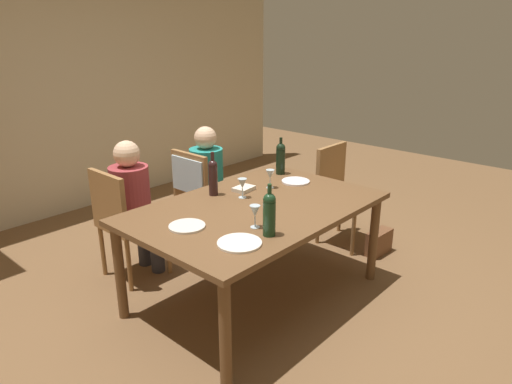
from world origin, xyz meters
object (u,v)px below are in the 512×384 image
(wine_glass_near_right, at_px, (242,184))
(dinner_plate_guest_right, at_px, (239,243))
(chair_far_left, at_px, (123,217))
(wine_bottle_short_olive, at_px, (281,158))
(wine_bottle_dark_red, at_px, (269,213))
(wine_glass_near_left, at_px, (270,175))
(chair_far_right, at_px, (197,187))
(dinner_plate_guest_left, at_px, (296,181))
(chair_right_end, at_px, (340,188))
(dinner_plate_host, at_px, (187,226))
(person_woman_host, at_px, (134,199))
(dining_table, at_px, (256,215))
(wine_glass_centre, at_px, (255,212))
(handbag, at_px, (379,242))
(wine_bottle_tall_green, at_px, (213,176))
(person_man_bearded, at_px, (209,177))

(wine_glass_near_right, xyz_separation_m, dinner_plate_guest_right, (-0.59, -0.53, -0.10))
(chair_far_left, distance_m, wine_bottle_short_olive, 1.39)
(wine_bottle_dark_red, height_order, wine_glass_near_left, wine_bottle_dark_red)
(chair_far_right, xyz_separation_m, dinner_plate_guest_left, (0.33, -0.86, 0.16))
(wine_bottle_short_olive, height_order, dinner_plate_guest_right, wine_bottle_short_olive)
(chair_right_end, height_order, dinner_plate_host, chair_right_end)
(wine_bottle_short_olive, xyz_separation_m, dinner_plate_guest_right, (-1.25, -0.71, -0.14))
(dinner_plate_guest_left, bearing_deg, chair_far_left, 142.18)
(person_woman_host, xyz_separation_m, dinner_plate_guest_right, (-0.16, -1.32, 0.10))
(chair_right_end, height_order, dinner_plate_guest_right, chair_right_end)
(dining_table, relative_size, dinner_plate_guest_right, 6.81)
(wine_glass_centre, bearing_deg, chair_far_right, 64.81)
(handbag, bearing_deg, person_woman_host, 141.47)
(chair_far_left, relative_size, dinner_plate_host, 3.95)
(chair_right_end, distance_m, wine_bottle_tall_green, 1.41)
(dining_table, height_order, chair_far_right, chair_far_right)
(wine_glass_near_left, distance_m, dinner_plate_host, 0.95)
(dinner_plate_host, distance_m, handbag, 2.01)
(wine_glass_centre, bearing_deg, wine_bottle_short_olive, 31.28)
(person_woman_host, distance_m, dinner_plate_guest_right, 1.33)
(chair_far_right, distance_m, dinner_plate_host, 1.26)
(chair_right_end, distance_m, person_man_bearded, 1.23)
(chair_far_left, distance_m, dinner_plate_guest_left, 1.41)
(dining_table, distance_m, wine_glass_centre, 0.43)
(chair_far_right, relative_size, wine_glass_centre, 6.17)
(chair_far_left, relative_size, chair_far_right, 1.00)
(dinner_plate_guest_left, bearing_deg, wine_glass_near_left, 165.75)
(dining_table, bearing_deg, wine_bottle_dark_red, -129.16)
(dinner_plate_guest_right, bearing_deg, dinner_plate_guest_left, 22.03)
(dinner_plate_guest_right, bearing_deg, chair_far_left, 87.99)
(chair_right_end, bearing_deg, dinner_plate_guest_left, -2.11)
(chair_far_left, height_order, dinner_plate_guest_left, chair_far_left)
(dining_table, bearing_deg, dinner_plate_guest_left, 10.35)
(dinner_plate_host, height_order, handbag, dinner_plate_host)
(wine_glass_near_left, distance_m, wine_glass_near_right, 0.31)
(chair_far_right, bearing_deg, wine_glass_centre, -25.19)
(chair_far_right, distance_m, handbag, 1.72)
(wine_glass_near_left, xyz_separation_m, wine_glass_near_right, (-0.31, 0.00, 0.00))
(wine_bottle_dark_red, distance_m, wine_glass_near_left, 0.90)
(dinner_plate_guest_left, distance_m, dinner_plate_guest_right, 1.24)
(wine_glass_near_left, xyz_separation_m, wine_glass_centre, (-0.66, -0.43, 0.00))
(dinner_plate_guest_right, bearing_deg, wine_bottle_dark_red, -12.55)
(wine_bottle_tall_green, bearing_deg, handbag, -29.01)
(chair_far_right, distance_m, wine_glass_centre, 1.38)
(dinner_plate_host, bearing_deg, wine_glass_centre, -48.64)
(wine_bottle_short_olive, bearing_deg, chair_right_end, -25.28)
(chair_right_end, height_order, wine_bottle_tall_green, wine_bottle_tall_green)
(chair_far_right, relative_size, wine_bottle_short_olive, 2.87)
(chair_right_end, distance_m, handbag, 0.61)
(chair_far_right, distance_m, dinner_plate_guest_left, 0.93)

